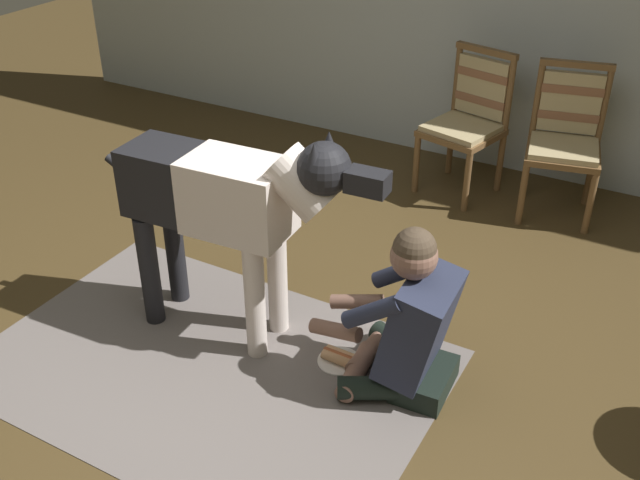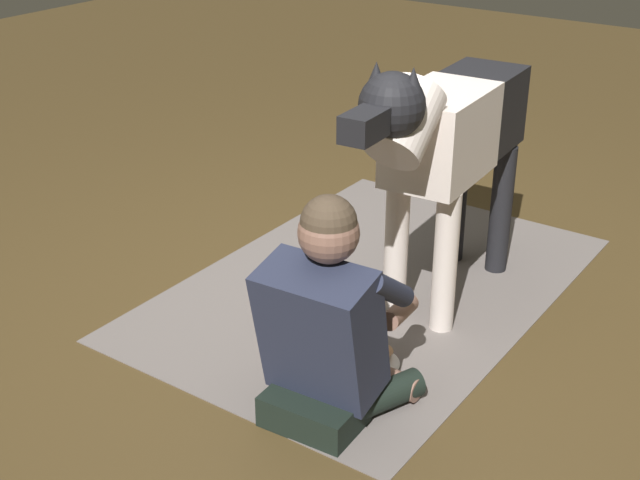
% 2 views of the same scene
% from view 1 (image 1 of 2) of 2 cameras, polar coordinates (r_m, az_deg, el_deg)
% --- Properties ---
extents(ground_plane, '(13.08, 13.08, 0.00)m').
position_cam_1_polar(ground_plane, '(3.68, -5.30, -10.58)').
color(ground_plane, '#48371D').
extents(area_rug, '(2.22, 1.50, 0.01)m').
position_cam_1_polar(area_rug, '(3.77, -8.50, -9.50)').
color(area_rug, '#6A625E').
rests_on(area_rug, ground).
extents(dining_chair_left_of_pair, '(0.56, 0.56, 0.98)m').
position_cam_1_polar(dining_chair_left_of_pair, '(5.25, 11.38, 9.32)').
color(dining_chair_left_of_pair, brown).
rests_on(dining_chair_left_of_pair, ground).
extents(dining_chair_right_of_pair, '(0.55, 0.55, 0.98)m').
position_cam_1_polar(dining_chair_right_of_pair, '(5.11, 18.25, 7.73)').
color(dining_chair_right_of_pair, brown).
rests_on(dining_chair_right_of_pair, ground).
extents(person_sitting_on_floor, '(0.68, 0.58, 0.85)m').
position_cam_1_polar(person_sitting_on_floor, '(3.45, 6.76, -6.42)').
color(person_sitting_on_floor, black).
rests_on(person_sitting_on_floor, ground).
extents(large_dog, '(1.52, 0.37, 1.19)m').
position_cam_1_polar(large_dog, '(3.57, -7.03, 2.95)').
color(large_dog, silver).
rests_on(large_dog, ground).
extents(hot_dog_on_plate, '(0.22, 0.22, 0.06)m').
position_cam_1_polar(hot_dog_on_plate, '(3.75, 1.48, -9.00)').
color(hot_dog_on_plate, silver).
rests_on(hot_dog_on_plate, ground).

